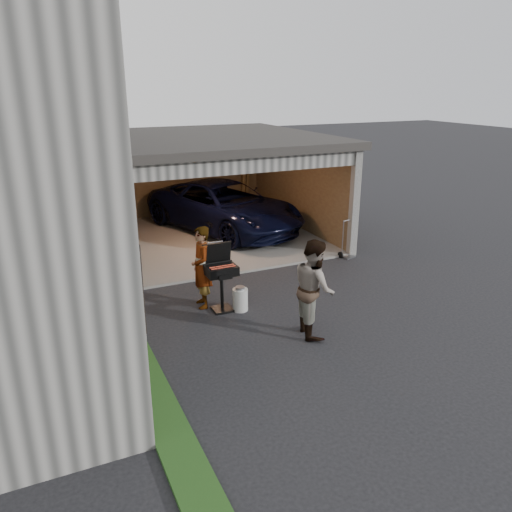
# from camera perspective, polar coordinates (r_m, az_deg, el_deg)

# --- Properties ---
(ground) EXTENTS (80.00, 80.00, 0.00)m
(ground) POSITION_cam_1_polar(r_m,az_deg,el_deg) (8.55, 2.80, -10.62)
(ground) COLOR black
(ground) RESTS_ON ground
(groundcover_strip) EXTENTS (0.50, 8.00, 0.06)m
(groundcover_strip) POSITION_cam_1_polar(r_m,az_deg,el_deg) (7.09, -10.38, -17.73)
(groundcover_strip) COLOR #193814
(groundcover_strip) RESTS_ON ground
(garage) EXTENTS (6.80, 6.30, 2.90)m
(garage) POSITION_cam_1_polar(r_m,az_deg,el_deg) (14.21, -7.09, 9.46)
(garage) COLOR #605E59
(garage) RESTS_ON ground
(minivan) EXTENTS (3.98, 5.66, 1.43)m
(minivan) POSITION_cam_1_polar(r_m,az_deg,el_deg) (14.84, -3.63, 5.44)
(minivan) COLOR black
(minivan) RESTS_ON ground
(woman) EXTENTS (0.44, 0.63, 1.65)m
(woman) POSITION_cam_1_polar(r_m,az_deg,el_deg) (9.83, -6.26, -1.30)
(woman) COLOR #9FAFC9
(woman) RESTS_ON ground
(man) EXTENTS (0.83, 0.98, 1.75)m
(man) POSITION_cam_1_polar(r_m,az_deg,el_deg) (8.76, 6.65, -3.61)
(man) COLOR #50261F
(man) RESTS_ON ground
(bbq_grill) EXTENTS (0.60, 0.52, 1.33)m
(bbq_grill) POSITION_cam_1_polar(r_m,az_deg,el_deg) (9.64, -4.04, -1.89)
(bbq_grill) COLOR black
(bbq_grill) RESTS_ON ground
(propane_tank) EXTENTS (0.31, 0.31, 0.45)m
(propane_tank) POSITION_cam_1_polar(r_m,az_deg,el_deg) (9.81, -1.82, -5.01)
(propane_tank) COLOR silver
(propane_tank) RESTS_ON ground
(plywood_panel) EXTENTS (0.25, 0.89, 0.98)m
(plywood_panel) POSITION_cam_1_polar(r_m,az_deg,el_deg) (8.55, -15.08, -7.61)
(plywood_panel) COLOR brown
(plywood_panel) RESTS_ON ground
(hand_truck) EXTENTS (0.43, 0.37, 0.99)m
(hand_truck) POSITION_cam_1_polar(r_m,az_deg,el_deg) (12.98, 10.35, 0.69)
(hand_truck) COLOR slate
(hand_truck) RESTS_ON ground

